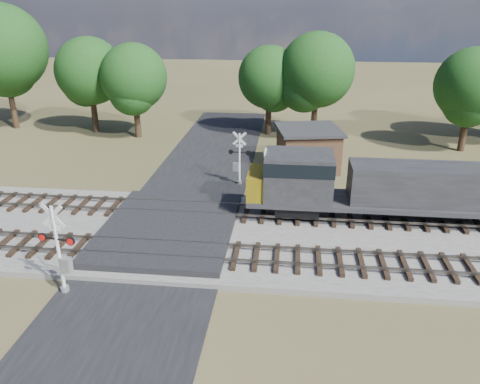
# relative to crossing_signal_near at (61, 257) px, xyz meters

# --- Properties ---
(ground) EXTENTS (160.00, 160.00, 0.00)m
(ground) POSITION_rel_crossing_signal_near_xyz_m (3.07, 5.38, -1.78)
(ground) COLOR #444324
(ground) RESTS_ON ground
(ballast_bed) EXTENTS (140.00, 10.00, 0.30)m
(ballast_bed) POSITION_rel_crossing_signal_near_xyz_m (13.07, 5.88, -1.63)
(ballast_bed) COLOR gray
(ballast_bed) RESTS_ON ground
(road) EXTENTS (7.00, 60.00, 0.08)m
(road) POSITION_rel_crossing_signal_near_xyz_m (3.07, 5.38, -1.74)
(road) COLOR black
(road) RESTS_ON ground
(crossing_panel) EXTENTS (7.00, 9.00, 0.62)m
(crossing_panel) POSITION_rel_crossing_signal_near_xyz_m (3.07, 5.88, -1.47)
(crossing_panel) COLOR #262628
(crossing_panel) RESTS_ON ground
(track_near) EXTENTS (140.00, 2.60, 0.33)m
(track_near) POSITION_rel_crossing_signal_near_xyz_m (6.19, 3.38, -1.37)
(track_near) COLOR black
(track_near) RESTS_ON ballast_bed
(track_far) EXTENTS (140.00, 2.60, 0.33)m
(track_far) POSITION_rel_crossing_signal_near_xyz_m (6.19, 8.38, -1.37)
(track_far) COLOR black
(track_far) RESTS_ON ballast_bed
(crossing_signal_near) EXTENTS (1.72, 0.42, 4.28)m
(crossing_signal_near) POSITION_rel_crossing_signal_near_xyz_m (0.00, 0.00, 0.00)
(crossing_signal_near) COLOR silver
(crossing_signal_near) RESTS_ON ground
(crossing_signal_far) EXTENTS (1.52, 0.37, 3.79)m
(crossing_signal_far) POSITION_rel_crossing_signal_near_xyz_m (6.00, 13.75, -0.21)
(crossing_signal_far) COLOR silver
(crossing_signal_far) RESTS_ON ground
(equipment_shed) EXTENTS (5.34, 5.34, 3.10)m
(equipment_shed) POSITION_rel_crossing_signal_near_xyz_m (10.80, 17.84, -0.21)
(equipment_shed) COLOR #45331D
(equipment_shed) RESTS_ON ground
(treeline) EXTENTS (77.64, 10.16, 11.78)m
(treeline) POSITION_rel_crossing_signal_near_xyz_m (10.03, 25.68, 4.75)
(treeline) COLOR black
(treeline) RESTS_ON ground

